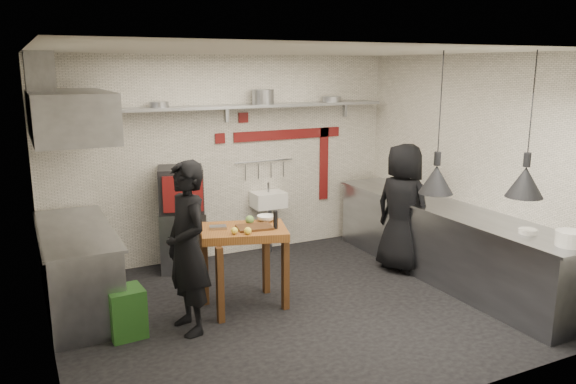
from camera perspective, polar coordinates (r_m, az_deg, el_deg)
name	(u,v)px	position (r m, az deg, el deg)	size (l,w,h in m)	color
floor	(295,308)	(6.42, 0.72, -11.70)	(5.00, 5.00, 0.00)	black
ceiling	(296,51)	(5.85, 0.79, 14.14)	(5.00, 5.00, 0.00)	silver
wall_back	(227,158)	(7.88, -6.23, 3.47)	(5.00, 0.04, 2.80)	silver
wall_front	(425,239)	(4.28, 13.71, -4.68)	(5.00, 0.04, 2.80)	silver
wall_left	(41,213)	(5.36, -23.81, -1.92)	(0.04, 4.20, 2.80)	silver
wall_right	(472,168)	(7.44, 18.18, 2.37)	(0.04, 4.20, 2.80)	silver
red_band_horiz	(288,134)	(8.19, 0.05, 5.88)	(1.70, 0.02, 0.14)	maroon
red_band_vert	(324,164)	(8.54, 3.66, 2.88)	(0.14, 0.02, 1.10)	maroon
red_tile_a	(243,118)	(7.88, -4.56, 7.54)	(0.14, 0.02, 0.14)	maroon
red_tile_b	(220,138)	(7.79, -6.92, 5.43)	(0.14, 0.02, 0.14)	maroon
back_shelf	(230,107)	(7.63, -5.89, 8.63)	(4.60, 0.34, 0.04)	gray
shelf_bracket_left	(80,119)	(7.34, -20.41, 6.97)	(0.04, 0.06, 0.24)	gray
shelf_bracket_mid	(227,113)	(7.77, -6.26, 7.96)	(0.04, 0.06, 0.24)	gray
shelf_bracket_right	(345,109)	(8.61, 5.81, 8.42)	(0.04, 0.06, 0.24)	gray
pan_far_left	(107,105)	(7.22, -17.95, 8.38)	(0.30, 0.30, 0.09)	gray
pan_mid_left	(159,105)	(7.34, -12.95, 8.65)	(0.24, 0.24, 0.07)	gray
stock_pot	(263,97)	(7.80, -2.55, 9.65)	(0.30, 0.30, 0.20)	gray
pan_right	(332,99)	(8.31, 4.46, 9.40)	(0.28, 0.28, 0.08)	gray
oven_stand	(183,240)	(7.60, -10.58, -4.77)	(0.60, 0.54, 0.80)	gray
combi_oven	(181,189)	(7.41, -10.83, 0.29)	(0.56, 0.53, 0.58)	black
oven_door	(183,194)	(7.12, -10.63, -0.20)	(0.50, 0.03, 0.46)	maroon
oven_glass	(186,194)	(7.12, -10.35, -0.19)	(0.40, 0.02, 0.34)	black
hand_sink	(268,200)	(8.04, -2.00, -0.78)	(0.46, 0.34, 0.22)	white
sink_tap	(268,187)	(8.00, -2.01, 0.47)	(0.03, 0.03, 0.14)	gray
sink_drain	(270,230)	(8.12, -1.86, -3.86)	(0.06, 0.06, 0.66)	gray
utensil_rail	(264,161)	(8.06, -2.44, 3.16)	(0.02, 0.02, 0.90)	gray
counter_right	(446,243)	(7.43, 15.73, -5.05)	(0.70, 3.80, 0.90)	gray
counter_right_top	(448,208)	(7.30, 15.95, -1.57)	(0.76, 3.90, 0.03)	gray
plate_stack	(570,239)	(6.14, 26.69, -4.25)	(0.26, 0.26, 0.15)	white
small_bowl_right	(528,231)	(6.42, 23.17, -3.69)	(0.19, 0.19, 0.05)	white
counter_left	(78,271)	(6.65, -20.54, -7.48)	(0.70, 1.90, 0.90)	gray
counter_left_top	(75,230)	(6.51, -20.86, -3.63)	(0.76, 2.00, 0.03)	gray
extractor_hood	(70,115)	(6.30, -21.29, 7.27)	(0.78, 1.60, 0.50)	gray
hood_duct	(40,76)	(6.26, -23.89, 10.70)	(0.28, 0.28, 0.50)	gray
green_bin	(126,312)	(5.95, -16.12, -11.66)	(0.34, 0.34, 0.50)	#204F1A
prep_table	(244,268)	(6.31, -4.45, -7.68)	(0.92, 0.64, 0.92)	brown
cutting_board	(254,227)	(6.14, -3.43, -3.59)	(0.38, 0.27, 0.03)	#4D2D16
pepper_mill	(275,220)	(6.09, -1.28, -2.84)	(0.05, 0.05, 0.20)	black
lemon_a	(234,231)	(5.93, -5.47, -3.93)	(0.07, 0.07, 0.07)	yellow
lemon_b	(248,231)	(5.92, -4.11, -3.95)	(0.08, 0.08, 0.08)	yellow
veg_ball	(250,220)	(6.29, -3.91, -2.84)	(0.10, 0.10, 0.10)	#659342
steel_tray	(218,227)	(6.17, -7.13, -3.57)	(0.18, 0.12, 0.03)	gray
bowl	(266,218)	(6.42, -2.25, -2.68)	(0.21, 0.21, 0.06)	white
heat_lamp_near	(439,124)	(5.86, 15.14, 6.70)	(0.35, 0.35, 1.43)	black
heat_lamp_far	(530,125)	(5.89, 23.40, 6.22)	(0.36, 0.36, 1.41)	black
chef_left	(187,248)	(5.70, -10.21, -5.63)	(0.64, 0.42, 1.76)	black
chef_right	(403,208)	(7.46, 11.57, -1.59)	(0.83, 0.54, 1.69)	black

